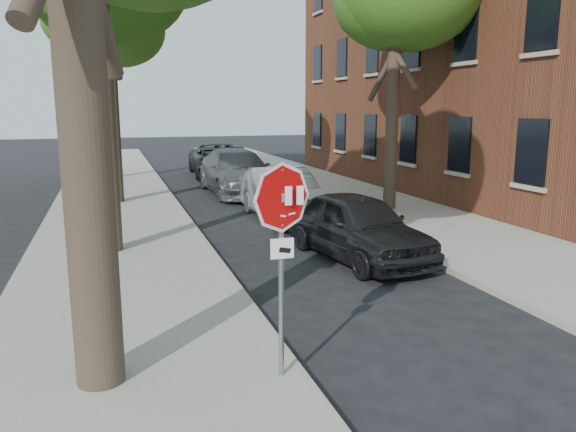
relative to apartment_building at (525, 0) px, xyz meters
name	(u,v)px	position (x,y,z in m)	size (l,w,h in m)	color
ground	(334,375)	(-14.00, -14.00, -7.65)	(120.00, 120.00, 0.00)	black
sidewalk_left	(115,214)	(-16.50, -2.00, -7.59)	(4.00, 55.00, 0.12)	gray
sidewalk_right	(363,200)	(-8.00, -2.00, -7.59)	(4.00, 55.00, 0.12)	gray
curb_left	(181,210)	(-14.45, -2.00, -7.59)	(0.12, 55.00, 0.13)	#9E9384
curb_right	(309,203)	(-10.05, -2.00, -7.59)	(0.12, 55.00, 0.13)	#9E9384
apartment_building	(525,0)	(0.00, 0.00, 0.00)	(12.20, 20.20, 15.30)	brown
stop_sign	(282,229)	(-14.70, -14.03, -5.71)	(0.76, 0.34, 2.61)	gray
tree_far	(98,18)	(-16.72, 7.11, -0.44)	(5.29, 4.91, 9.33)	black
car_a	(357,226)	(-11.40, -8.95, -6.91)	(1.75, 4.34, 1.48)	black
car_b	(283,194)	(-11.65, -4.16, -6.89)	(1.61, 4.62, 1.52)	#A8A9B1
car_c	(237,172)	(-11.85, 1.36, -6.81)	(2.37, 5.82, 1.69)	#4E4E53
car_d	(219,160)	(-11.42, 7.41, -6.87)	(2.61, 5.67, 1.58)	black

